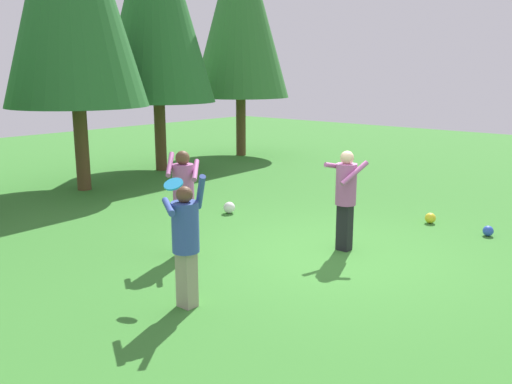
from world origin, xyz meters
TOP-DOWN VIEW (x-y plane):
  - ground_plane at (0.00, 0.00)m, footprint 40.00×40.00m
  - person_thrower at (-2.92, 0.25)m, footprint 0.65×0.64m
  - person_catcher at (-1.58, 1.79)m, footprint 0.75×0.74m
  - person_bystander at (0.32, -0.06)m, footprint 0.69×0.64m
  - frisbee at (-2.48, 0.96)m, footprint 0.32×0.33m
  - ball_yellow at (2.83, -0.47)m, footprint 0.21×0.21m
  - ball_blue at (2.71, -1.62)m, footprint 0.19×0.19m
  - ball_white at (0.80, 3.05)m, footprint 0.25×0.25m
  - tree_far_right at (6.99, 8.37)m, footprint 3.34×3.34m

SIDE VIEW (x-z plane):
  - ground_plane at x=0.00m, z-range 0.00..0.00m
  - ball_blue at x=2.71m, z-range 0.00..0.19m
  - ball_yellow at x=2.83m, z-range 0.00..0.21m
  - ball_white at x=0.80m, z-range 0.00..0.25m
  - person_thrower at x=-2.92m, z-range 0.07..1.79m
  - person_bystander at x=0.32m, z-range 0.15..1.83m
  - person_catcher at x=-1.58m, z-range 0.16..1.87m
  - frisbee at x=-2.48m, z-range 1.36..1.50m
  - tree_far_right at x=6.99m, z-range 1.00..8.97m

